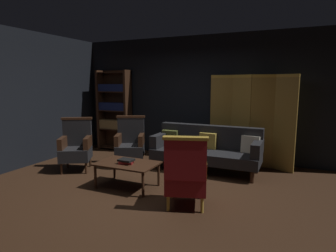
% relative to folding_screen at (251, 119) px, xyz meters
% --- Properties ---
extents(ground_plane, '(10.00, 10.00, 0.00)m').
position_rel_folding_screen_xyz_m(ground_plane, '(-1.29, -2.11, -0.99)').
color(ground_plane, '#331E11').
extents(back_wall, '(7.20, 0.10, 2.80)m').
position_rel_folding_screen_xyz_m(back_wall, '(-1.29, 0.34, 0.41)').
color(back_wall, black).
rests_on(back_wall, ground_plane).
extents(side_wall_left, '(0.10, 3.60, 2.80)m').
position_rel_folding_screen_xyz_m(side_wall_left, '(-4.29, -1.51, 0.41)').
color(side_wall_left, black).
rests_on(side_wall_left, ground_plane).
extents(folding_screen, '(1.75, 0.35, 1.90)m').
position_rel_folding_screen_xyz_m(folding_screen, '(0.00, 0.00, 0.00)').
color(folding_screen, olive).
rests_on(folding_screen, ground_plane).
extents(bookshelf, '(0.90, 0.32, 2.05)m').
position_rel_folding_screen_xyz_m(bookshelf, '(-3.44, 0.08, 0.07)').
color(bookshelf, '#382114').
rests_on(bookshelf, ground_plane).
extents(velvet_couch, '(2.12, 0.78, 0.88)m').
position_rel_folding_screen_xyz_m(velvet_couch, '(-0.74, -0.66, -0.53)').
color(velvet_couch, '#382114').
rests_on(velvet_couch, ground_plane).
extents(coffee_table, '(1.00, 0.64, 0.42)m').
position_rel_folding_screen_xyz_m(coffee_table, '(-1.67, -2.12, -0.61)').
color(coffee_table, '#382114').
rests_on(coffee_table, ground_plane).
extents(armchair_gilt_accent, '(0.73, 0.72, 1.04)m').
position_rel_folding_screen_xyz_m(armchair_gilt_accent, '(-0.51, -2.43, -0.50)').
color(armchair_gilt_accent, '#B78E33').
rests_on(armchair_gilt_accent, ground_plane).
extents(armchair_wing_left, '(0.79, 0.79, 1.04)m').
position_rel_folding_screen_xyz_m(armchair_wing_left, '(-3.13, -1.71, -0.50)').
color(armchair_wing_left, '#382114').
rests_on(armchair_wing_left, ground_plane).
extents(armchair_wing_right, '(0.77, 0.76, 1.04)m').
position_rel_folding_screen_xyz_m(armchair_wing_right, '(-2.30, -1.01, -0.50)').
color(armchair_wing_right, '#382114').
rests_on(armchair_wing_right, ground_plane).
extents(book_red_leather, '(0.26, 0.22, 0.04)m').
position_rel_folding_screen_xyz_m(book_red_leather, '(-1.66, -2.16, -0.54)').
color(book_red_leather, maroon).
rests_on(book_red_leather, coffee_table).
extents(book_black_cloth, '(0.24, 0.19, 0.03)m').
position_rel_folding_screen_xyz_m(book_black_cloth, '(-1.66, -2.16, -0.51)').
color(book_black_cloth, black).
rests_on(book_black_cloth, book_red_leather).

